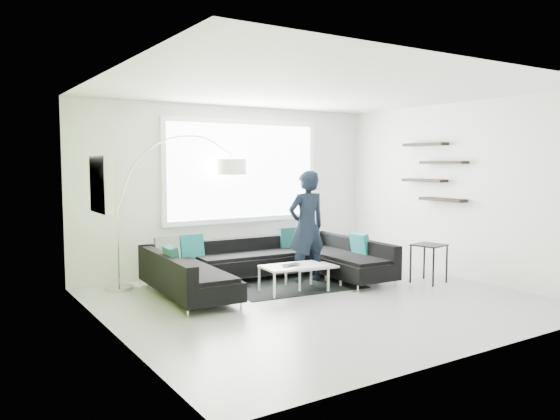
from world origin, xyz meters
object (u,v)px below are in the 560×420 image
object	(u,v)px
sectional_sofa	(269,265)
person	(307,227)
coffee_table	(304,276)
side_table	(429,264)
arc_lamp	(117,212)
laptop	(293,265)

from	to	relation	value
sectional_sofa	person	bearing A→B (deg)	-1.02
coffee_table	side_table	world-z (taller)	side_table
arc_lamp	side_table	distance (m)	4.74
coffee_table	arc_lamp	xyz separation A→B (m)	(-2.29, 1.43, 0.94)
coffee_table	laptop	distance (m)	0.35
arc_lamp	person	size ratio (longest dim) A/B	1.32
person	laptop	size ratio (longest dim) A/B	5.23
coffee_table	laptop	size ratio (longest dim) A/B	3.55
person	laptop	world-z (taller)	person
sectional_sofa	person	distance (m)	0.85
side_table	sectional_sofa	bearing A→B (deg)	153.17
sectional_sofa	laptop	world-z (taller)	sectional_sofa
side_table	coffee_table	bearing A→B (deg)	159.66
person	laptop	distance (m)	0.89
coffee_table	person	bearing A→B (deg)	55.05
coffee_table	person	distance (m)	0.83
sectional_sofa	arc_lamp	size ratio (longest dim) A/B	1.52
side_table	laptop	world-z (taller)	side_table
side_table	person	world-z (taller)	person
coffee_table	side_table	size ratio (longest dim) A/B	1.96
side_table	person	bearing A→B (deg)	145.35
coffee_table	laptop	bearing A→B (deg)	-154.14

